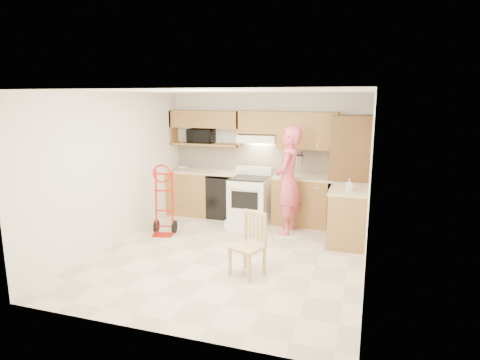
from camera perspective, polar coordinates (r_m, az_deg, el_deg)
The scene contains 28 objects.
floor at distance 6.44m, azimuth -1.39°, elevation -10.58°, with size 4.00×4.50×0.02m, color beige.
ceiling at distance 5.97m, azimuth -1.51°, elevation 12.44°, with size 4.00×4.50×0.02m, color white.
wall_back at distance 8.22m, azimuth 3.77°, elevation 3.37°, with size 4.00×0.02×2.50m, color white.
wall_front at distance 4.08m, azimuth -12.02°, elevation -5.35°, with size 4.00×0.02×2.50m, color white.
wall_left at distance 7.00m, azimuth -17.19°, elevation 1.43°, with size 0.02×4.50×2.50m, color white.
wall_right at distance 5.75m, azimuth 17.83°, elevation -0.72°, with size 0.02×4.50×2.50m, color white.
backsplash at distance 8.20m, azimuth 3.72°, elevation 3.00°, with size 3.92×0.03×0.55m, color beige.
lower_cab_left at distance 8.59m, azimuth -6.90°, elevation -1.77°, with size 0.90×0.60×0.90m, color brown.
dishwasher at distance 8.31m, azimuth -2.19°, elevation -2.31°, with size 0.60×0.60×0.85m, color black.
lower_cab_right at distance 7.91m, azimuth 8.98°, elevation -2.98°, with size 1.14×0.60×0.90m, color brown.
countertop_left at distance 8.37m, azimuth -5.11°, elevation 1.21°, with size 1.50×0.63×0.04m, color #C4B38E.
countertop_right at distance 7.81m, azimuth 9.09°, elevation 0.36°, with size 1.14×0.63×0.04m, color #C4B38E.
cab_return_right at distance 7.07m, azimuth 14.96°, elevation -5.01°, with size 0.60×1.00×0.90m, color brown.
countertop_return at distance 6.95m, azimuth 15.16°, elevation -1.29°, with size 0.63×1.00×0.04m, color #C4B38E.
pantry_tall at distance 7.71m, azimuth 15.15°, elevation 0.94°, with size 0.70×0.60×2.10m, color brown.
upper_cab_left at distance 8.37m, azimuth -4.88°, elevation 8.53°, with size 1.50×0.33×0.34m, color brown.
upper_shelf_mw at distance 8.42m, azimuth -4.82°, elevation 5.06°, with size 1.50×0.33×0.04m, color brown.
upper_cab_center at distance 8.01m, azimuth 2.68°, elevation 8.13°, with size 0.76×0.33×0.44m, color brown.
upper_cab_right at distance 7.82m, azimuth 9.45°, elevation 6.88°, with size 1.14×0.33×0.70m, color brown.
range_hood at distance 7.97m, azimuth 2.54°, elevation 5.88°, with size 0.76×0.46×0.14m, color white.
knife_strip at distance 8.05m, azimuth 7.48°, elevation 3.05°, with size 0.40×0.05×0.29m, color black, non-canonical shape.
microwave at distance 8.44m, azimuth -5.48°, elevation 6.21°, with size 0.53×0.36×0.29m, color black.
range at distance 7.82m, azimuth 1.18°, elevation -2.37°, with size 0.72×0.95×1.07m, color white, non-canonical shape.
person at distance 7.26m, azimuth 6.79°, elevation -0.07°, with size 0.70×0.46×1.93m, color #CE4E5F.
hand_truck at distance 7.33m, azimuth -10.79°, elevation -3.23°, with size 0.45×0.41×1.14m, color #AF160A, non-canonical shape.
dining_chair at distance 5.61m, azimuth 1.03°, elevation -9.12°, with size 0.39×0.43×0.88m, color tan, non-canonical shape.
soap_bottle at distance 6.72m, azimuth 15.13°, elevation -0.67°, with size 0.09×0.09×0.20m, color white.
bowl at distance 8.56m, azimuth -8.09°, elevation 1.69°, with size 0.21×0.21×0.05m, color white.
Camera 1 is at (1.97, -5.63, 2.42)m, focal length 30.28 mm.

